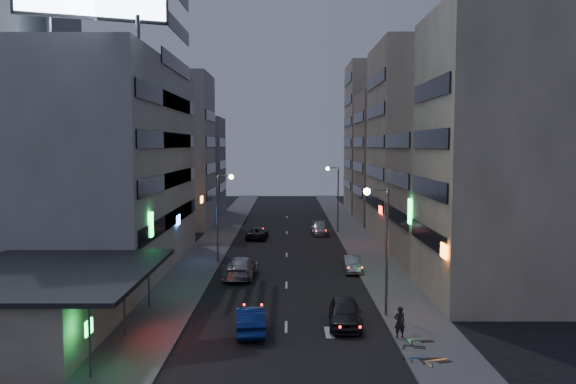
{
  "coord_description": "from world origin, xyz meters",
  "views": [
    {
      "loc": [
        0.09,
        -28.55,
        10.78
      ],
      "look_at": [
        0.13,
        18.4,
        6.85
      ],
      "focal_mm": 35.0,
      "sensor_mm": 36.0,
      "label": 1
    }
  ],
  "objects_px": {
    "road_car_silver": "(241,267)",
    "scooter_silver_a": "(446,347)",
    "person": "(400,322)",
    "scooter_silver_b": "(431,328)",
    "road_car_blue": "(250,319)",
    "scooter_black_a": "(441,347)",
    "parked_car_right_far": "(320,228)",
    "parked_car_right_near": "(345,313)",
    "parked_car_left": "(257,233)",
    "parked_car_right_mid": "(352,264)",
    "scooter_blue": "(431,347)",
    "scooter_black_b": "(426,336)"
  },
  "relations": [
    {
      "from": "parked_car_left",
      "to": "person",
      "type": "bearing_deg",
      "value": 110.54
    },
    {
      "from": "parked_car_left",
      "to": "scooter_silver_a",
      "type": "distance_m",
      "value": 38.54
    },
    {
      "from": "scooter_silver_a",
      "to": "scooter_silver_b",
      "type": "xyz_separation_m",
      "value": [
        -0.03,
        2.82,
        0.02
      ]
    },
    {
      "from": "parked_car_right_far",
      "to": "scooter_silver_a",
      "type": "relative_size",
      "value": 2.53
    },
    {
      "from": "person",
      "to": "scooter_silver_a",
      "type": "relative_size",
      "value": 0.91
    },
    {
      "from": "parked_car_right_far",
      "to": "road_car_silver",
      "type": "xyz_separation_m",
      "value": [
        -7.72,
        -22.28,
        0.14
      ]
    },
    {
      "from": "person",
      "to": "scooter_black_a",
      "type": "height_order",
      "value": "person"
    },
    {
      "from": "parked_car_right_mid",
      "to": "scooter_blue",
      "type": "bearing_deg",
      "value": -84.78
    },
    {
      "from": "parked_car_right_far",
      "to": "scooter_silver_b",
      "type": "height_order",
      "value": "parked_car_right_far"
    },
    {
      "from": "road_car_silver",
      "to": "scooter_black_a",
      "type": "height_order",
      "value": "road_car_silver"
    },
    {
      "from": "road_car_silver",
      "to": "scooter_silver_a",
      "type": "xyz_separation_m",
      "value": [
        11.74,
        -17.73,
        -0.14
      ]
    },
    {
      "from": "road_car_blue",
      "to": "road_car_silver",
      "type": "height_order",
      "value": "road_car_silver"
    },
    {
      "from": "parked_car_left",
      "to": "scooter_blue",
      "type": "bearing_deg",
      "value": 110.82
    },
    {
      "from": "parked_car_left",
      "to": "scooter_black_b",
      "type": "height_order",
      "value": "parked_car_left"
    },
    {
      "from": "person",
      "to": "scooter_silver_b",
      "type": "height_order",
      "value": "person"
    },
    {
      "from": "scooter_black_a",
      "to": "scooter_black_b",
      "type": "distance_m",
      "value": 1.63
    },
    {
      "from": "person",
      "to": "scooter_black_b",
      "type": "height_order",
      "value": "person"
    },
    {
      "from": "parked_car_right_near",
      "to": "parked_car_left",
      "type": "height_order",
      "value": "parked_car_right_near"
    },
    {
      "from": "scooter_blue",
      "to": "scooter_black_b",
      "type": "relative_size",
      "value": 0.97
    },
    {
      "from": "road_car_silver",
      "to": "scooter_silver_a",
      "type": "distance_m",
      "value": 21.27
    },
    {
      "from": "person",
      "to": "scooter_silver_b",
      "type": "distance_m",
      "value": 1.72
    },
    {
      "from": "road_car_blue",
      "to": "scooter_black_b",
      "type": "relative_size",
      "value": 2.64
    },
    {
      "from": "parked_car_right_mid",
      "to": "scooter_black_a",
      "type": "bearing_deg",
      "value": -83.32
    },
    {
      "from": "person",
      "to": "scooter_silver_b",
      "type": "bearing_deg",
      "value": 159.81
    },
    {
      "from": "person",
      "to": "scooter_black_b",
      "type": "xyz_separation_m",
      "value": [
        1.13,
        -1.35,
        -0.35
      ]
    },
    {
      "from": "scooter_silver_a",
      "to": "scooter_blue",
      "type": "xyz_separation_m",
      "value": [
        -0.71,
        0.19,
        -0.07
      ]
    },
    {
      "from": "scooter_black_a",
      "to": "parked_car_left",
      "type": "bearing_deg",
      "value": 8.77
    },
    {
      "from": "parked_car_right_mid",
      "to": "parked_car_right_far",
      "type": "distance_m",
      "value": 20.23
    },
    {
      "from": "parked_car_right_mid",
      "to": "parked_car_left",
      "type": "height_order",
      "value": "parked_car_left"
    },
    {
      "from": "road_car_blue",
      "to": "scooter_silver_b",
      "type": "height_order",
      "value": "road_car_blue"
    },
    {
      "from": "road_car_blue",
      "to": "scooter_silver_b",
      "type": "xyz_separation_m",
      "value": [
        10.07,
        -1.47,
        -0.02
      ]
    },
    {
      "from": "parked_car_right_near",
      "to": "road_car_blue",
      "type": "height_order",
      "value": "parked_car_right_near"
    },
    {
      "from": "parked_car_left",
      "to": "parked_car_right_far",
      "type": "relative_size",
      "value": 0.99
    },
    {
      "from": "parked_car_right_far",
      "to": "road_car_silver",
      "type": "distance_m",
      "value": 23.58
    },
    {
      "from": "scooter_black_a",
      "to": "parked_car_right_far",
      "type": "bearing_deg",
      "value": -2.78
    },
    {
      "from": "person",
      "to": "road_car_blue",
      "type": "bearing_deg",
      "value": -21.53
    },
    {
      "from": "scooter_black_b",
      "to": "parked_car_right_near",
      "type": "bearing_deg",
      "value": 58.39
    },
    {
      "from": "parked_car_right_near",
      "to": "scooter_silver_b",
      "type": "relative_size",
      "value": 2.35
    },
    {
      "from": "parked_car_right_mid",
      "to": "parked_car_right_far",
      "type": "relative_size",
      "value": 0.8
    },
    {
      "from": "parked_car_right_far",
      "to": "scooter_black_b",
      "type": "distance_m",
      "value": 38.48
    },
    {
      "from": "parked_car_right_near",
      "to": "parked_car_left",
      "type": "relative_size",
      "value": 0.97
    },
    {
      "from": "scooter_silver_a",
      "to": "scooter_black_b",
      "type": "xyz_separation_m",
      "value": [
        -0.59,
        1.69,
        -0.06
      ]
    },
    {
      "from": "scooter_blue",
      "to": "scooter_silver_b",
      "type": "xyz_separation_m",
      "value": [
        0.68,
        2.63,
        0.09
      ]
    },
    {
      "from": "road_car_blue",
      "to": "scooter_black_a",
      "type": "bearing_deg",
      "value": 151.47
    },
    {
      "from": "scooter_black_a",
      "to": "scooter_black_b",
      "type": "bearing_deg",
      "value": 5.8
    },
    {
      "from": "person",
      "to": "scooter_black_a",
      "type": "bearing_deg",
      "value": 104.49
    },
    {
      "from": "person",
      "to": "scooter_black_a",
      "type": "relative_size",
      "value": 0.99
    },
    {
      "from": "road_car_silver",
      "to": "scooter_silver_b",
      "type": "xyz_separation_m",
      "value": [
        11.7,
        -14.91,
        -0.12
      ]
    },
    {
      "from": "road_car_silver",
      "to": "scooter_black_b",
      "type": "bearing_deg",
      "value": 128.52
    },
    {
      "from": "road_car_blue",
      "to": "scooter_blue",
      "type": "distance_m",
      "value": 10.25
    }
  ]
}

